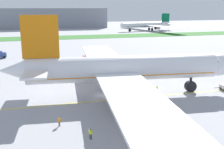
{
  "coord_description": "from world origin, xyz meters",
  "views": [
    {
      "loc": [
        -14.26,
        -58.78,
        19.64
      ],
      "look_at": [
        2.75,
        3.56,
        3.9
      ],
      "focal_mm": 45.1,
      "sensor_mm": 36.0,
      "label": 1
    }
  ],
  "objects_px": {
    "ground_crew_wingwalker_port": "(91,133)",
    "ground_crew_wingwalker_starboard": "(157,88)",
    "airliner_foreground": "(121,69)",
    "service_truck_baggage_loader": "(90,58)",
    "parked_airliner_far_centre": "(148,25)",
    "ground_crew_marshaller_front": "(59,121)",
    "service_truck_catering_van": "(32,59)"
  },
  "relations": [
    {
      "from": "ground_crew_wingwalker_port",
      "to": "ground_crew_marshaller_front",
      "type": "bearing_deg",
      "value": 123.69
    },
    {
      "from": "airliner_foreground",
      "to": "ground_crew_wingwalker_port",
      "type": "height_order",
      "value": "airliner_foreground"
    },
    {
      "from": "service_truck_baggage_loader",
      "to": "service_truck_catering_van",
      "type": "xyz_separation_m",
      "value": [
        -20.13,
        2.48,
        0.05
      ]
    },
    {
      "from": "ground_crew_wingwalker_port",
      "to": "ground_crew_marshaller_front",
      "type": "relative_size",
      "value": 1.1
    },
    {
      "from": "ground_crew_marshaller_front",
      "to": "airliner_foreground",
      "type": "bearing_deg",
      "value": 41.91
    },
    {
      "from": "ground_crew_wingwalker_port",
      "to": "ground_crew_wingwalker_starboard",
      "type": "relative_size",
      "value": 1.0
    },
    {
      "from": "ground_crew_marshaller_front",
      "to": "service_truck_baggage_loader",
      "type": "xyz_separation_m",
      "value": [
        15.63,
        54.17,
        0.55
      ]
    },
    {
      "from": "ground_crew_marshaller_front",
      "to": "ground_crew_wingwalker_starboard",
      "type": "bearing_deg",
      "value": 28.91
    },
    {
      "from": "ground_crew_marshaller_front",
      "to": "parked_airliner_far_centre",
      "type": "distance_m",
      "value": 194.42
    },
    {
      "from": "ground_crew_wingwalker_starboard",
      "to": "service_truck_catering_van",
      "type": "bearing_deg",
      "value": 122.8
    },
    {
      "from": "ground_crew_marshaller_front",
      "to": "service_truck_catering_van",
      "type": "height_order",
      "value": "service_truck_catering_van"
    },
    {
      "from": "airliner_foreground",
      "to": "service_truck_baggage_loader",
      "type": "bearing_deg",
      "value": 88.93
    },
    {
      "from": "ground_crew_wingwalker_port",
      "to": "ground_crew_wingwalker_starboard",
      "type": "bearing_deg",
      "value": 44.68
    },
    {
      "from": "airliner_foreground",
      "to": "ground_crew_wingwalker_port",
      "type": "xyz_separation_m",
      "value": [
        -10.72,
        -19.55,
        -5.04
      ]
    },
    {
      "from": "ground_crew_wingwalker_port",
      "to": "airliner_foreground",
      "type": "bearing_deg",
      "value": 61.27
    },
    {
      "from": "ground_crew_wingwalker_starboard",
      "to": "airliner_foreground",
      "type": "bearing_deg",
      "value": 178.0
    },
    {
      "from": "airliner_foreground",
      "to": "service_truck_baggage_loader",
      "type": "distance_m",
      "value": 41.1
    },
    {
      "from": "ground_crew_wingwalker_starboard",
      "to": "service_truck_baggage_loader",
      "type": "relative_size",
      "value": 0.36
    },
    {
      "from": "ground_crew_wingwalker_starboard",
      "to": "ground_crew_marshaller_front",
      "type": "bearing_deg",
      "value": -151.09
    },
    {
      "from": "service_truck_baggage_loader",
      "to": "airliner_foreground",
      "type": "bearing_deg",
      "value": -91.07
    },
    {
      "from": "airliner_foreground",
      "to": "service_truck_baggage_loader",
      "type": "xyz_separation_m",
      "value": [
        0.76,
        40.83,
        -4.59
      ]
    },
    {
      "from": "airliner_foreground",
      "to": "service_truck_catering_van",
      "type": "height_order",
      "value": "airliner_foreground"
    },
    {
      "from": "airliner_foreground",
      "to": "ground_crew_marshaller_front",
      "type": "relative_size",
      "value": 52.02
    },
    {
      "from": "parked_airliner_far_centre",
      "to": "ground_crew_wingwalker_port",
      "type": "bearing_deg",
      "value": -114.87
    },
    {
      "from": "service_truck_baggage_loader",
      "to": "service_truck_catering_van",
      "type": "height_order",
      "value": "service_truck_catering_van"
    },
    {
      "from": "airliner_foreground",
      "to": "ground_crew_wingwalker_starboard",
      "type": "bearing_deg",
      "value": -2.0
    },
    {
      "from": "airliner_foreground",
      "to": "parked_airliner_far_centre",
      "type": "height_order",
      "value": "airliner_foreground"
    },
    {
      "from": "ground_crew_marshaller_front",
      "to": "ground_crew_wingwalker_port",
      "type": "bearing_deg",
      "value": -56.31
    },
    {
      "from": "ground_crew_wingwalker_starboard",
      "to": "service_truck_catering_van",
      "type": "relative_size",
      "value": 0.31
    },
    {
      "from": "service_truck_baggage_loader",
      "to": "parked_airliner_far_centre",
      "type": "bearing_deg",
      "value": 58.96
    },
    {
      "from": "ground_crew_marshaller_front",
      "to": "ground_crew_wingwalker_starboard",
      "type": "distance_m",
      "value": 26.96
    },
    {
      "from": "ground_crew_wingwalker_port",
      "to": "ground_crew_marshaller_front",
      "type": "distance_m",
      "value": 7.47
    }
  ]
}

